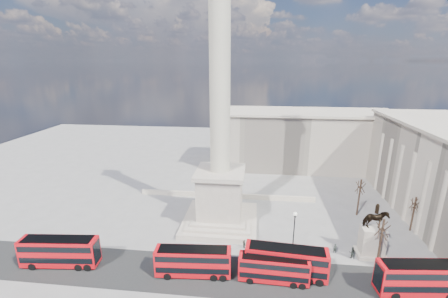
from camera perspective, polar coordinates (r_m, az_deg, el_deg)
ground at (r=55.94m, az=-1.35°, el=-16.31°), size 180.00×180.00×0.00m
asphalt_road at (r=47.51m, az=3.41°, el=-23.14°), size 120.00×9.00×0.01m
nelsons_column at (r=54.83m, az=-0.74°, el=-2.01°), size 14.00×14.00×49.85m
balustrade_wall at (r=69.60m, az=0.42°, el=-8.84°), size 40.00×0.60×1.10m
building_northeast at (r=90.37m, az=14.78°, el=1.82°), size 51.00×17.00×16.60m
red_bus_a at (r=46.56m, az=-5.79°, el=-20.52°), size 11.07×3.25×4.43m
red_bus_b at (r=46.01m, az=9.52°, el=-21.56°), size 9.93×2.65×4.00m
red_bus_c at (r=46.93m, az=11.81°, el=-20.24°), size 11.86×3.57×4.74m
red_bus_d at (r=50.81m, az=33.57°, el=-19.80°), size 11.82×3.77×4.71m
red_bus_e at (r=54.13m, az=-28.74°, el=-16.74°), size 11.68×3.62×4.66m
victorian_lamp at (r=51.49m, az=13.21°, el=-14.50°), size 0.61×0.61×7.07m
equestrian_statue at (r=54.99m, az=26.45°, el=-14.88°), size 4.48×3.36×9.21m
bare_tree_near at (r=50.90m, az=28.01°, el=-13.12°), size 1.97×1.97×8.62m
bare_tree_mid at (r=64.86m, az=32.63°, el=-8.67°), size 1.88×1.88×7.11m
bare_tree_far at (r=65.66m, az=24.59°, el=-6.38°), size 2.01×2.01×8.21m
pedestrian_walking at (r=54.66m, az=20.41°, el=-17.33°), size 0.59×0.39×1.61m
pedestrian_standing at (r=54.32m, az=23.21°, el=-17.68°), size 1.00×0.81×1.95m
pedestrian_crossing at (r=52.74m, az=3.86°, el=-17.62°), size 0.77×0.96×1.52m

